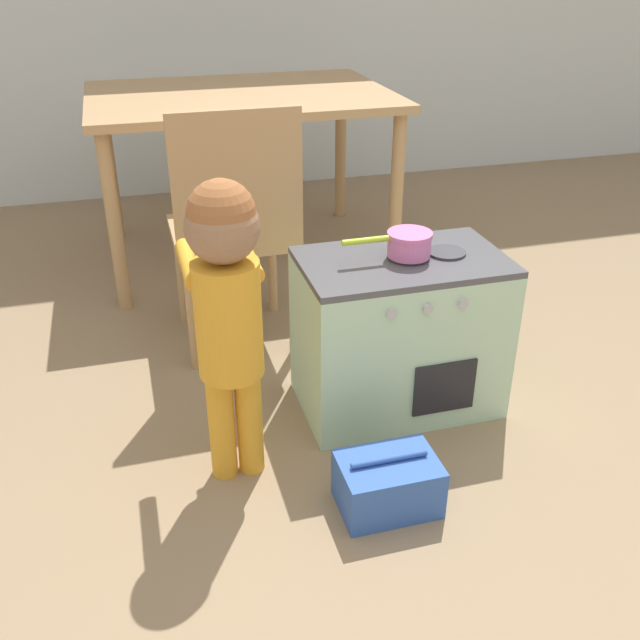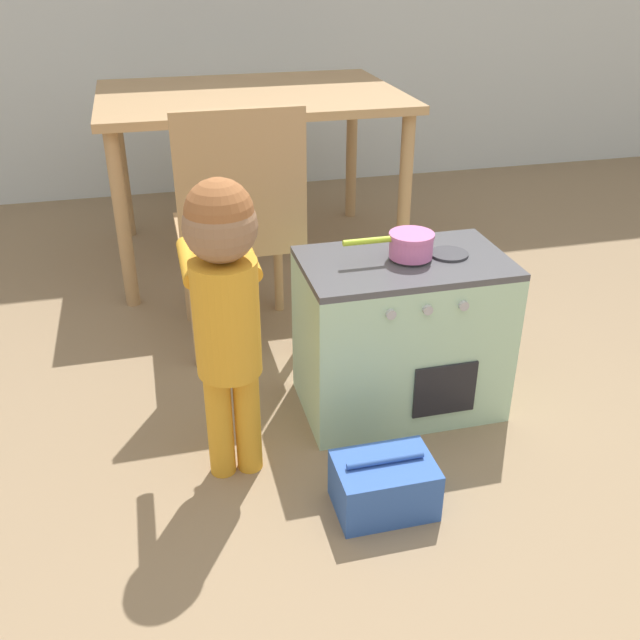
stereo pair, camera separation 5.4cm
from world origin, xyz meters
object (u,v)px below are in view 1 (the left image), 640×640
Objects in this scene: play_kitchen at (399,333)px; child_figure at (226,292)px; toy_basket at (388,484)px; toy_pot at (408,242)px; dining_chair_near at (234,226)px; dining_table at (241,112)px.

child_figure is at bearing -160.50° from play_kitchen.
play_kitchen is at bearing 66.24° from toy_basket.
toy_pot is 0.69m from toy_basket.
dining_chair_near reaches higher than child_figure.
child_figure reaches higher than toy_basket.
dining_chair_near is (-0.43, 0.49, -0.08)m from toy_pot.
dining_table is (-0.25, 1.34, 0.11)m from toy_pot.
toy_basket is at bearing -88.74° from dining_table.
play_kitchen is 0.52m from toy_basket.
child_figure is at bearing -101.66° from dining_table.
play_kitchen is at bearing -49.12° from dining_chair_near.
dining_chair_near reaches higher than play_kitchen.
toy_pot is at bearing -48.39° from dining_chair_near.
toy_pot is 0.31× the size of dining_chair_near.
toy_pot is 1.06× the size of toy_basket.
child_figure is at bearing 144.56° from toy_basket.
play_kitchen is 0.72× the size of child_figure.
toy_basket is 1.88m from dining_table.
dining_table reaches higher than toy_pot.
toy_pot is at bearing 19.21° from child_figure.
toy_basket is (0.36, -0.25, -0.49)m from child_figure.
dining_table reaches higher than play_kitchen.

